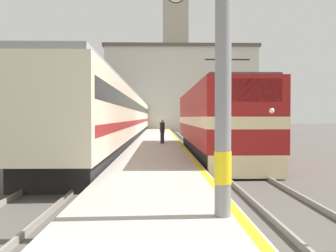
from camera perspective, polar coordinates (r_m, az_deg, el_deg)
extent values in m
plane|color=#514C47|center=(33.76, -1.53, -2.48)|extent=(200.00, 200.00, 0.00)
cube|color=#ADA89E|center=(28.76, -1.56, -2.75)|extent=(3.52, 140.00, 0.40)
cube|color=yellow|center=(28.78, 1.65, -2.34)|extent=(0.20, 140.00, 0.00)
cube|color=#514C47|center=(28.93, 4.83, -3.10)|extent=(2.84, 140.00, 0.02)
cube|color=gray|center=(28.86, 3.41, -2.95)|extent=(0.07, 140.00, 0.14)
cube|color=gray|center=(29.01, 6.24, -2.93)|extent=(0.07, 140.00, 0.14)
cube|color=#514C47|center=(28.95, -7.65, -3.11)|extent=(2.83, 140.00, 0.02)
cube|color=gray|center=(29.03, -9.06, -2.94)|extent=(0.07, 140.00, 0.14)
cube|color=gray|center=(28.87, -6.24, -2.95)|extent=(0.07, 140.00, 0.14)
cube|color=black|center=(22.33, 6.66, -3.27)|extent=(2.46, 15.81, 0.90)
cube|color=maroon|center=(22.26, 6.67, 1.49)|extent=(2.90, 17.19, 2.81)
cube|color=beige|center=(22.26, 6.67, 0.77)|extent=(2.92, 17.21, 0.44)
cube|color=beige|center=(14.05, 11.46, -5.81)|extent=(2.75, 0.30, 0.81)
cube|color=black|center=(13.89, 11.59, 5.12)|extent=(2.32, 0.12, 0.80)
sphere|color=white|center=(13.66, 8.35, 2.20)|extent=(0.20, 0.20, 0.20)
sphere|color=white|center=(14.02, 14.80, 2.15)|extent=(0.20, 0.20, 0.20)
cube|color=#4C4C51|center=(22.31, 6.68, 5.26)|extent=(2.61, 16.33, 0.12)
cylinder|color=#333333|center=(17.79, 8.79, 8.07)|extent=(0.06, 0.63, 1.03)
cylinder|color=#333333|center=(18.48, 8.40, 7.82)|extent=(0.06, 0.63, 1.03)
cube|color=#262626|center=(18.20, 8.60, 9.51)|extent=(2.03, 0.08, 0.06)
cube|color=black|center=(37.02, -6.26, -1.46)|extent=(2.46, 51.29, 0.90)
cube|color=beige|center=(36.98, -6.27, 1.62)|extent=(2.90, 53.42, 3.08)
cube|color=black|center=(36.99, -6.27, 2.57)|extent=(2.92, 52.36, 0.64)
cube|color=maroon|center=(36.98, -6.27, 0.67)|extent=(2.92, 52.36, 0.36)
cube|color=gray|center=(37.03, -6.27, 4.16)|extent=(2.67, 53.42, 0.20)
cylinder|color=gray|center=(7.51, 8.03, 15.53)|extent=(0.30, 0.30, 7.36)
cylinder|color=yellow|center=(7.33, 7.96, -6.00)|extent=(0.32, 0.32, 0.60)
cylinder|color=#23232D|center=(27.20, -0.84, -1.72)|extent=(0.26, 0.26, 0.80)
cylinder|color=black|center=(27.17, -0.84, -0.18)|extent=(0.34, 0.34, 0.66)
sphere|color=tan|center=(27.17, -0.84, 0.75)|extent=(0.22, 0.22, 0.22)
cube|color=#ADA393|center=(72.68, 1.07, 10.28)|extent=(4.49, 4.49, 27.15)
cube|color=beige|center=(64.26, 1.85, 5.19)|extent=(23.96, 6.49, 13.18)
cube|color=#564C47|center=(65.08, 1.85, 11.21)|extent=(24.56, 7.09, 0.50)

